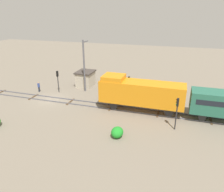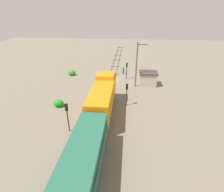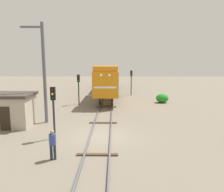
# 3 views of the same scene
# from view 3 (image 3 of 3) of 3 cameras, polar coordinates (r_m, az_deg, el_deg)

# --- Properties ---
(ground_plane) EXTENTS (117.14, 117.14, 0.00)m
(ground_plane) POSITION_cam_3_polar(r_m,az_deg,el_deg) (16.09, -2.95, -10.39)
(ground_plane) COLOR #756B5B
(railway_track) EXTENTS (2.40, 78.09, 0.16)m
(railway_track) POSITION_cam_3_polar(r_m,az_deg,el_deg) (16.07, -2.95, -10.14)
(railway_track) COLOR #595960
(railway_track) RESTS_ON ground
(locomotive) EXTENTS (2.90, 11.60, 4.60)m
(locomotive) POSITION_cam_3_polar(r_m,az_deg,el_deg) (28.96, -1.34, 4.08)
(locomotive) COLOR orange
(locomotive) RESTS_ON railway_track
(passenger_car_leading) EXTENTS (2.84, 14.00, 3.66)m
(passenger_car_leading) POSITION_cam_3_polar(r_m,az_deg,el_deg) (42.27, -0.73, 5.40)
(passenger_car_leading) COLOR #26604C
(passenger_car_leading) RESTS_ON railway_track
(traffic_signal_near) EXTENTS (0.32, 0.34, 3.64)m
(traffic_signal_near) POSITION_cam_3_polar(r_m,az_deg,el_deg) (15.44, -15.10, -1.73)
(traffic_signal_near) COLOR #262628
(traffic_signal_near) RESTS_ON ground
(traffic_signal_mid) EXTENTS (0.32, 0.34, 3.70)m
(traffic_signal_mid) POSITION_cam_3_polar(r_m,az_deg,el_deg) (26.98, -8.75, 3.19)
(traffic_signal_mid) COLOR #262628
(traffic_signal_mid) RESTS_ON ground
(traffic_signal_far) EXTENTS (0.32, 0.34, 3.87)m
(traffic_signal_far) POSITION_cam_3_polar(r_m,az_deg,el_deg) (33.87, 5.06, 4.69)
(traffic_signal_far) COLOR #262628
(traffic_signal_far) RESTS_ON ground
(worker_near_track) EXTENTS (0.38, 0.38, 1.70)m
(worker_near_track) POSITION_cam_3_polar(r_m,az_deg,el_deg) (12.61, -15.26, -11.59)
(worker_near_track) COLOR #262B38
(worker_near_track) RESTS_ON ground
(catenary_mast) EXTENTS (1.94, 0.28, 8.54)m
(catenary_mast) POSITION_cam_3_polar(r_m,az_deg,el_deg) (19.57, -17.45, 6.25)
(catenary_mast) COLOR #595960
(catenary_mast) RESTS_ON ground
(relay_hut) EXTENTS (3.50, 2.90, 2.74)m
(relay_hut) POSITION_cam_3_polar(r_m,az_deg,el_deg) (19.93, -24.61, -3.21)
(relay_hut) COLOR #B2A893
(relay_hut) RESTS_ON ground
(bush_mid) EXTENTS (1.60, 1.31, 1.16)m
(bush_mid) POSITION_cam_3_polar(r_m,az_deg,el_deg) (28.86, 12.98, -0.57)
(bush_mid) COLOR #1F8926
(bush_mid) RESTS_ON ground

